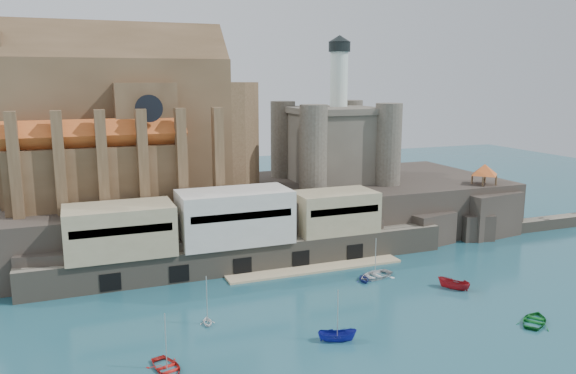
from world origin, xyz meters
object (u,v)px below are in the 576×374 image
(boat_2, at_px, (337,341))
(castle_keep, at_px, (334,140))
(pavilion, at_px, (485,171))
(boat_0, at_px, (167,369))
(church, at_px, (129,127))

(boat_2, bearing_deg, castle_keep, -4.75)
(pavilion, height_order, boat_0, pavilion)
(pavilion, bearing_deg, boat_0, -155.04)
(castle_keep, relative_size, boat_2, 6.34)
(castle_keep, bearing_deg, church, 178.89)
(church, bearing_deg, pavilion, -13.48)
(church, height_order, castle_keep, church)
(castle_keep, distance_m, pavilion, 30.50)
(castle_keep, distance_m, boat_0, 65.46)
(church, distance_m, boat_0, 52.42)
(church, distance_m, castle_keep, 40.39)
(pavilion, bearing_deg, castle_keep, 149.82)
(church, distance_m, boat_2, 55.97)
(castle_keep, height_order, pavilion, castle_keep)
(church, height_order, boat_2, church)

